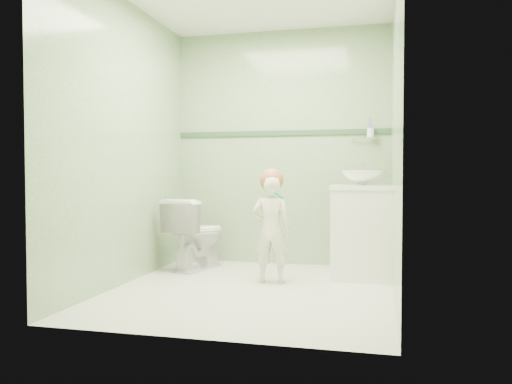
# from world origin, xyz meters

# --- Properties ---
(ground) EXTENTS (2.50, 2.50, 0.00)m
(ground) POSITION_xyz_m (0.00, 0.00, 0.00)
(ground) COLOR white
(ground) RESTS_ON ground
(room_shell) EXTENTS (2.50, 2.54, 2.40)m
(room_shell) POSITION_xyz_m (0.00, 0.00, 1.20)
(room_shell) COLOR #7AA273
(room_shell) RESTS_ON ground
(trim_stripe) EXTENTS (2.20, 0.02, 0.05)m
(trim_stripe) POSITION_xyz_m (0.00, 1.24, 1.35)
(trim_stripe) COLOR #305134
(trim_stripe) RESTS_ON room_shell
(vanity) EXTENTS (0.52, 0.50, 0.80)m
(vanity) POSITION_xyz_m (0.84, 0.70, 0.40)
(vanity) COLOR white
(vanity) RESTS_ON ground
(counter) EXTENTS (0.54, 0.52, 0.04)m
(counter) POSITION_xyz_m (0.84, 0.70, 0.81)
(counter) COLOR white
(counter) RESTS_ON vanity
(basin) EXTENTS (0.37, 0.37, 0.13)m
(basin) POSITION_xyz_m (0.84, 0.70, 0.89)
(basin) COLOR white
(basin) RESTS_ON counter
(faucet) EXTENTS (0.03, 0.13, 0.18)m
(faucet) POSITION_xyz_m (0.84, 0.89, 0.97)
(faucet) COLOR silver
(faucet) RESTS_ON counter
(cup_holder) EXTENTS (0.26, 0.07, 0.21)m
(cup_holder) POSITION_xyz_m (0.89, 1.18, 1.33)
(cup_holder) COLOR silver
(cup_holder) RESTS_ON room_shell
(toilet) EXTENTS (0.55, 0.76, 0.69)m
(toilet) POSITION_xyz_m (-0.74, 0.75, 0.35)
(toilet) COLOR white
(toilet) RESTS_ON ground
(toddler) EXTENTS (0.35, 0.24, 0.91)m
(toddler) POSITION_xyz_m (0.09, 0.30, 0.45)
(toddler) COLOR beige
(toddler) RESTS_ON ground
(hair_cap) EXTENTS (0.20, 0.20, 0.20)m
(hair_cap) POSITION_xyz_m (0.09, 0.33, 0.87)
(hair_cap) COLOR #B05D3B
(hair_cap) RESTS_ON toddler
(teal_toothbrush) EXTENTS (0.11, 0.14, 0.08)m
(teal_toothbrush) POSITION_xyz_m (0.18, 0.18, 0.75)
(teal_toothbrush) COLOR #088E81
(teal_toothbrush) RESTS_ON toddler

